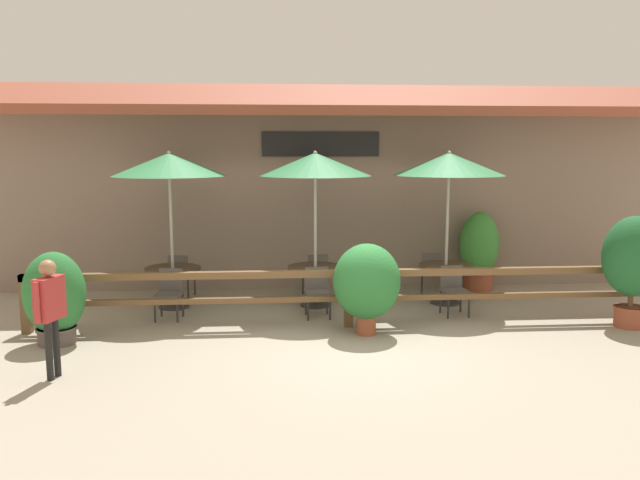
{
  "coord_description": "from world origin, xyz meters",
  "views": [
    {
      "loc": [
        -1.2,
        -8.85,
        2.89
      ],
      "look_at": [
        -0.43,
        1.54,
        1.37
      ],
      "focal_mm": 35.0,
      "sensor_mm": 36.0,
      "label": 1
    }
  ],
  "objects_px": {
    "dining_table_middle": "(315,274)",
    "chair_far_wallside": "(432,270)",
    "chair_far_streetside": "(454,288)",
    "dining_table_far": "(446,272)",
    "chair_near_streetside": "(170,291)",
    "dining_table_near": "(173,275)",
    "patio_umbrella_near": "(169,165)",
    "potted_plant_broad_leaf": "(367,283)",
    "chair_near_wallside": "(181,273)",
    "potted_plant_small_flowering": "(55,297)",
    "potted_plant_tall_tropical": "(633,261)",
    "patio_umbrella_far": "(449,164)",
    "pedestrian": "(50,303)",
    "patio_umbrella_middle": "(315,165)",
    "potted_plant_entrance_palm": "(479,250)",
    "chair_middle_streetside": "(317,289)",
    "chair_middle_wallside": "(316,272)"
  },
  "relations": [
    {
      "from": "patio_umbrella_far",
      "to": "potted_plant_tall_tropical",
      "type": "distance_m",
      "value": 3.49
    },
    {
      "from": "patio_umbrella_middle",
      "to": "chair_far_wallside",
      "type": "relative_size",
      "value": 3.34
    },
    {
      "from": "chair_near_streetside",
      "to": "dining_table_near",
      "type": "bearing_deg",
      "value": 100.47
    },
    {
      "from": "patio_umbrella_middle",
      "to": "pedestrian",
      "type": "xyz_separation_m",
      "value": [
        -3.57,
        -3.46,
        -1.63
      ]
    },
    {
      "from": "dining_table_middle",
      "to": "chair_middle_streetside",
      "type": "height_order",
      "value": "chair_middle_streetside"
    },
    {
      "from": "chair_middle_streetside",
      "to": "pedestrian",
      "type": "height_order",
      "value": "pedestrian"
    },
    {
      "from": "dining_table_near",
      "to": "chair_far_wallside",
      "type": "height_order",
      "value": "chair_far_wallside"
    },
    {
      "from": "patio_umbrella_far",
      "to": "potted_plant_broad_leaf",
      "type": "bearing_deg",
      "value": -133.94
    },
    {
      "from": "dining_table_middle",
      "to": "potted_plant_entrance_palm",
      "type": "xyz_separation_m",
      "value": [
        3.46,
        1.08,
        0.23
      ]
    },
    {
      "from": "patio_umbrella_middle",
      "to": "chair_far_wallside",
      "type": "height_order",
      "value": "patio_umbrella_middle"
    },
    {
      "from": "chair_far_wallside",
      "to": "potted_plant_tall_tropical",
      "type": "xyz_separation_m",
      "value": [
        2.65,
        -2.58,
        0.63
      ]
    },
    {
      "from": "chair_near_wallside",
      "to": "potted_plant_broad_leaf",
      "type": "relative_size",
      "value": 0.59
    },
    {
      "from": "chair_near_wallside",
      "to": "chair_middle_streetside",
      "type": "relative_size",
      "value": 1.0
    },
    {
      "from": "patio_umbrella_middle",
      "to": "potted_plant_small_flowering",
      "type": "relative_size",
      "value": 2.05
    },
    {
      "from": "patio_umbrella_near",
      "to": "potted_plant_tall_tropical",
      "type": "bearing_deg",
      "value": -13.63
    },
    {
      "from": "potted_plant_small_flowering",
      "to": "chair_far_streetside",
      "type": "bearing_deg",
      "value": 10.58
    },
    {
      "from": "patio_umbrella_near",
      "to": "chair_middle_streetside",
      "type": "bearing_deg",
      "value": -17.76
    },
    {
      "from": "chair_near_streetside",
      "to": "chair_near_wallside",
      "type": "distance_m",
      "value": 1.56
    },
    {
      "from": "chair_near_streetside",
      "to": "dining_table_middle",
      "type": "xyz_separation_m",
      "value": [
        2.56,
        0.7,
        0.12
      ]
    },
    {
      "from": "chair_near_wallside",
      "to": "dining_table_middle",
      "type": "relative_size",
      "value": 0.85
    },
    {
      "from": "chair_middle_wallside",
      "to": "potted_plant_entrance_palm",
      "type": "xyz_separation_m",
      "value": [
        3.4,
        0.33,
        0.35
      ]
    },
    {
      "from": "chair_near_wallside",
      "to": "dining_table_middle",
      "type": "xyz_separation_m",
      "value": [
        2.6,
        -0.86,
        0.12
      ]
    },
    {
      "from": "patio_umbrella_far",
      "to": "potted_plant_tall_tropical",
      "type": "relative_size",
      "value": 1.56
    },
    {
      "from": "chair_near_streetside",
      "to": "chair_far_wallside",
      "type": "height_order",
      "value": "same"
    },
    {
      "from": "chair_near_streetside",
      "to": "dining_table_far",
      "type": "relative_size",
      "value": 0.85
    },
    {
      "from": "patio_umbrella_near",
      "to": "chair_near_wallside",
      "type": "relative_size",
      "value": 3.34
    },
    {
      "from": "chair_near_wallside",
      "to": "chair_far_wallside",
      "type": "xyz_separation_m",
      "value": [
        5.0,
        -0.06,
        0.0
      ]
    },
    {
      "from": "chair_far_streetside",
      "to": "pedestrian",
      "type": "height_order",
      "value": "pedestrian"
    },
    {
      "from": "chair_far_streetside",
      "to": "pedestrian",
      "type": "distance_m",
      "value": 6.55
    },
    {
      "from": "chair_far_streetside",
      "to": "potted_plant_entrance_palm",
      "type": "relative_size",
      "value": 0.53
    },
    {
      "from": "chair_far_wallside",
      "to": "potted_plant_small_flowering",
      "type": "relative_size",
      "value": 0.61
    },
    {
      "from": "potted_plant_broad_leaf",
      "to": "chair_near_wallside",
      "type": "bearing_deg",
      "value": 140.43
    },
    {
      "from": "patio_umbrella_far",
      "to": "potted_plant_entrance_palm",
      "type": "xyz_separation_m",
      "value": [
        0.99,
        1.08,
        -1.79
      ]
    },
    {
      "from": "patio_umbrella_middle",
      "to": "potted_plant_entrance_palm",
      "type": "height_order",
      "value": "patio_umbrella_middle"
    },
    {
      "from": "dining_table_near",
      "to": "chair_far_streetside",
      "type": "relative_size",
      "value": 1.18
    },
    {
      "from": "dining_table_middle",
      "to": "chair_far_wallside",
      "type": "distance_m",
      "value": 2.53
    },
    {
      "from": "patio_umbrella_middle",
      "to": "chair_far_streetside",
      "type": "relative_size",
      "value": 3.34
    },
    {
      "from": "dining_table_middle",
      "to": "chair_far_wallside",
      "type": "relative_size",
      "value": 1.18
    },
    {
      "from": "potted_plant_small_flowering",
      "to": "potted_plant_tall_tropical",
      "type": "relative_size",
      "value": 0.76
    },
    {
      "from": "dining_table_near",
      "to": "patio_umbrella_near",
      "type": "bearing_deg",
      "value": 135.0
    },
    {
      "from": "chair_near_wallside",
      "to": "chair_far_streetside",
      "type": "relative_size",
      "value": 1.0
    },
    {
      "from": "chair_near_wallside",
      "to": "patio_umbrella_far",
      "type": "height_order",
      "value": "patio_umbrella_far"
    },
    {
      "from": "patio_umbrella_near",
      "to": "chair_far_wallside",
      "type": "xyz_separation_m",
      "value": [
        5.02,
        0.72,
        -2.14
      ]
    },
    {
      "from": "potted_plant_small_flowering",
      "to": "pedestrian",
      "type": "distance_m",
      "value": 1.56
    },
    {
      "from": "chair_middle_streetside",
      "to": "potted_plant_small_flowering",
      "type": "xyz_separation_m",
      "value": [
        -4.01,
        -1.24,
        0.24
      ]
    },
    {
      "from": "chair_near_streetside",
      "to": "potted_plant_small_flowering",
      "type": "relative_size",
      "value": 0.61
    },
    {
      "from": "chair_middle_streetside",
      "to": "chair_middle_wallside",
      "type": "bearing_deg",
      "value": 84.2
    },
    {
      "from": "chair_far_streetside",
      "to": "dining_table_far",
      "type": "bearing_deg",
      "value": 79.17
    },
    {
      "from": "chair_far_wallside",
      "to": "chair_far_streetside",
      "type": "bearing_deg",
      "value": 104.33
    },
    {
      "from": "chair_middle_wallside",
      "to": "chair_far_streetside",
      "type": "distance_m",
      "value": 2.8
    }
  ]
}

